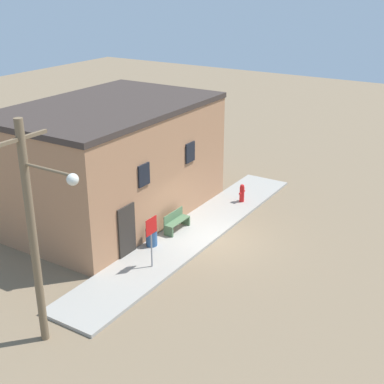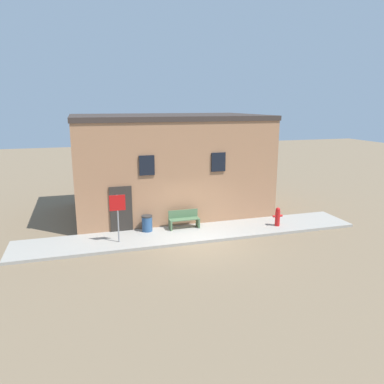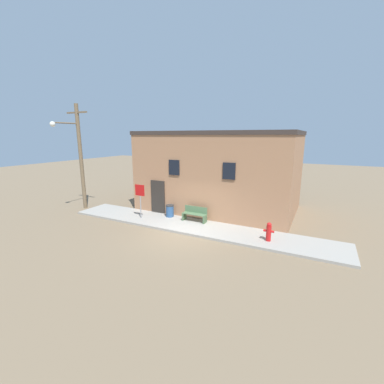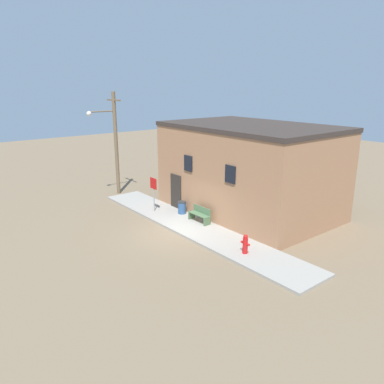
{
  "view_description": "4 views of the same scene",
  "coord_description": "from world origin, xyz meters",
  "px_view_note": "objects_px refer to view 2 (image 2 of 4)",
  "views": [
    {
      "loc": [
        -17.6,
        -9.85,
        10.43
      ],
      "look_at": [
        -0.03,
        1.17,
        2.0
      ],
      "focal_mm": 50.0,
      "sensor_mm": 36.0,
      "label": 1
    },
    {
      "loc": [
        -4.68,
        -14.18,
        5.78
      ],
      "look_at": [
        -0.03,
        1.17,
        2.0
      ],
      "focal_mm": 35.0,
      "sensor_mm": 36.0,
      "label": 2
    },
    {
      "loc": [
        6.09,
        -10.76,
        4.96
      ],
      "look_at": [
        -0.03,
        1.17,
        2.0
      ],
      "focal_mm": 24.0,
      "sensor_mm": 36.0,
      "label": 3
    },
    {
      "loc": [
        14.7,
        -10.52,
        7.42
      ],
      "look_at": [
        -0.03,
        1.17,
        2.0
      ],
      "focal_mm": 35.0,
      "sensor_mm": 36.0,
      "label": 4
    }
  ],
  "objects_px": {
    "fire_hydrant": "(278,217)",
    "stop_sign": "(118,210)",
    "trash_bin": "(147,223)",
    "bench": "(184,219)"
  },
  "relations": [
    {
      "from": "fire_hydrant",
      "to": "stop_sign",
      "type": "distance_m",
      "value": 7.52
    },
    {
      "from": "stop_sign",
      "to": "trash_bin",
      "type": "distance_m",
      "value": 2.03
    },
    {
      "from": "bench",
      "to": "stop_sign",
      "type": "bearing_deg",
      "value": -162.53
    },
    {
      "from": "stop_sign",
      "to": "trash_bin",
      "type": "xyz_separation_m",
      "value": [
        1.39,
        1.04,
        -1.05
      ]
    },
    {
      "from": "trash_bin",
      "to": "fire_hydrant",
      "type": "bearing_deg",
      "value": -9.68
    },
    {
      "from": "fire_hydrant",
      "to": "bench",
      "type": "bearing_deg",
      "value": 167.38
    },
    {
      "from": "stop_sign",
      "to": "bench",
      "type": "relative_size",
      "value": 1.44
    },
    {
      "from": "fire_hydrant",
      "to": "stop_sign",
      "type": "height_order",
      "value": "stop_sign"
    },
    {
      "from": "bench",
      "to": "trash_bin",
      "type": "height_order",
      "value": "bench"
    },
    {
      "from": "stop_sign",
      "to": "fire_hydrant",
      "type": "bearing_deg",
      "value": 0.05
    }
  ]
}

